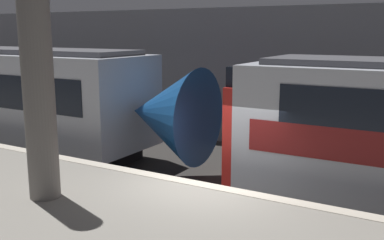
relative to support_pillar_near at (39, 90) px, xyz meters
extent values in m
plane|color=#33302D|center=(2.20, 2.18, -3.10)|extent=(120.00, 120.00, 0.00)
cube|color=beige|center=(2.20, 2.03, -1.99)|extent=(40.00, 0.30, 0.01)
cube|color=gray|center=(2.20, 9.54, -0.62)|extent=(50.00, 0.15, 4.97)
cylinder|color=slate|center=(0.00, 0.00, 0.00)|extent=(0.56, 0.56, 3.99)
cone|color=#195199|center=(-0.53, 4.87, -1.26)|extent=(2.20, 2.70, 2.70)
sphere|color=#F2EFCC|center=(0.42, 4.87, -1.69)|extent=(0.20, 0.20, 0.20)
cube|color=red|center=(2.08, 4.87, -1.35)|extent=(0.25, 2.89, 2.27)
cube|color=black|center=(2.08, 4.87, -0.21)|extent=(0.25, 2.60, 0.91)
sphere|color=#EA4C42|center=(1.92, 4.21, -1.75)|extent=(0.18, 0.18, 0.18)
sphere|color=#EA4C42|center=(1.92, 5.54, -1.75)|extent=(0.18, 0.18, 0.18)
camera|label=1|loc=(6.32, -5.48, 1.02)|focal=42.00mm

